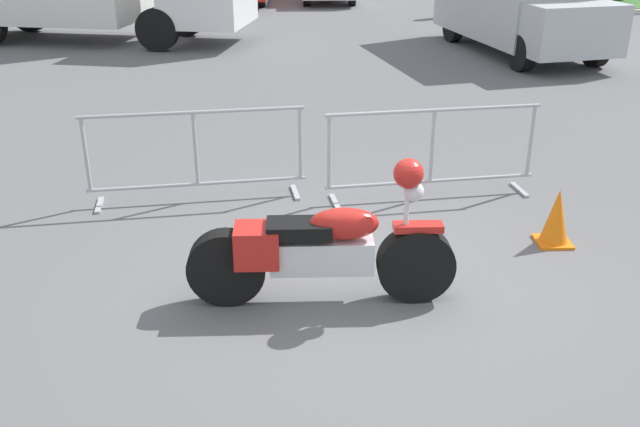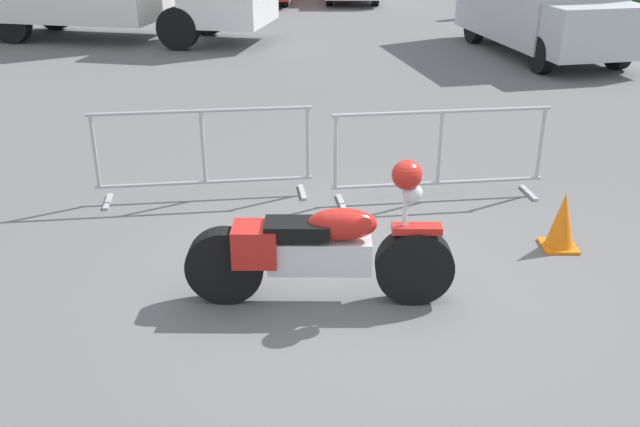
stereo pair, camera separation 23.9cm
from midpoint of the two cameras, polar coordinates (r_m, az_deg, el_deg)
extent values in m
plane|color=#5B5B5E|center=(6.50, 3.11, -5.82)|extent=(120.00, 120.00, 0.00)
cylinder|color=black|center=(6.18, 6.57, -4.08)|extent=(0.67, 0.19, 0.67)
cylinder|color=black|center=(6.16, -8.59, -4.30)|extent=(0.67, 0.19, 0.67)
cube|color=silver|center=(6.07, -1.01, -3.36)|extent=(0.88, 0.25, 0.29)
ellipsoid|color=#B21E19|center=(5.95, 0.79, -0.82)|extent=(0.59, 0.27, 0.27)
cube|color=black|center=(5.96, -2.84, -1.24)|extent=(0.55, 0.29, 0.13)
cube|color=#B21E19|center=(6.04, -6.20, -2.54)|extent=(0.38, 0.34, 0.34)
cube|color=#B21E19|center=(6.02, 6.72, -1.09)|extent=(0.42, 0.15, 0.06)
cylinder|color=silver|center=(5.95, 5.79, 0.12)|extent=(0.04, 0.04, 0.47)
sphere|color=silver|center=(5.89, 6.37, 1.76)|extent=(0.17, 0.17, 0.17)
sphere|color=#B21E19|center=(5.82, 5.93, 3.19)|extent=(0.25, 0.25, 0.25)
cylinder|color=#9EA0A5|center=(8.08, -10.99, 7.94)|extent=(2.47, 0.38, 0.04)
cylinder|color=#9EA0A5|center=(8.35, -10.53, 2.33)|extent=(2.47, 0.38, 0.04)
cylinder|color=#9EA0A5|center=(8.33, -19.02, 4.45)|extent=(0.05, 0.05, 0.85)
cylinder|color=#9EA0A5|center=(8.21, -10.76, 5.09)|extent=(0.05, 0.05, 0.85)
cylinder|color=#9EA0A5|center=(8.26, -2.41, 5.63)|extent=(0.05, 0.05, 0.85)
cube|color=#9EA0A5|center=(8.53, -18.01, 0.63)|extent=(0.12, 0.44, 0.03)
cube|color=#9EA0A5|center=(8.47, -2.81, 1.68)|extent=(0.12, 0.44, 0.03)
cylinder|color=#9EA0A5|center=(8.11, 8.34, 8.17)|extent=(2.47, 0.38, 0.04)
cylinder|color=#9EA0A5|center=(8.37, 7.99, 2.57)|extent=(2.47, 0.38, 0.04)
cylinder|color=#9EA0A5|center=(7.96, -0.12, 4.91)|extent=(0.05, 0.05, 0.85)
cylinder|color=#9EA0A5|center=(8.23, 8.16, 5.33)|extent=(0.05, 0.05, 0.85)
cylinder|color=#9EA0A5|center=(8.66, 15.77, 5.61)|extent=(0.05, 0.05, 0.85)
cube|color=#9EA0A5|center=(8.19, 0.37, 0.91)|extent=(0.12, 0.44, 0.03)
cube|color=#9EA0A5|center=(8.84, 14.92, 1.84)|extent=(0.12, 0.44, 0.03)
cylinder|color=black|center=(18.78, -11.07, 15.21)|extent=(1.00, 0.46, 0.96)
cylinder|color=black|center=(17.00, -13.29, 14.12)|extent=(1.00, 0.46, 0.96)
cylinder|color=black|center=(20.59, -22.56, 14.63)|extent=(1.00, 0.46, 0.96)
cube|color=#B2B7BC|center=(15.13, 19.21, 13.67)|extent=(2.05, 1.30, 1.00)
cylinder|color=black|center=(16.00, 20.78, 12.20)|extent=(0.39, 0.76, 0.72)
cylinder|color=black|center=(15.11, 15.41, 12.26)|extent=(0.39, 0.76, 0.72)
cylinder|color=black|center=(18.75, 15.06, 14.46)|extent=(0.39, 0.76, 0.72)
cylinder|color=black|center=(18.00, 10.22, 14.51)|extent=(0.39, 0.76, 0.72)
cylinder|color=#262838|center=(22.07, 10.80, 16.35)|extent=(0.33, 0.33, 0.85)
cylinder|color=#ADA89E|center=(25.31, 20.96, 15.38)|extent=(3.79, 3.79, 0.14)
cylinder|color=#38662D|center=(25.30, 20.98, 15.56)|extent=(3.49, 3.49, 0.02)
cube|color=orange|center=(7.60, 17.27, -2.17)|extent=(0.34, 0.34, 0.03)
cone|color=orange|center=(7.48, 17.54, -0.15)|extent=(0.28, 0.28, 0.56)
camera|label=1|loc=(0.12, -91.08, -0.48)|focal=40.00mm
camera|label=2|loc=(0.12, 88.92, 0.48)|focal=40.00mm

